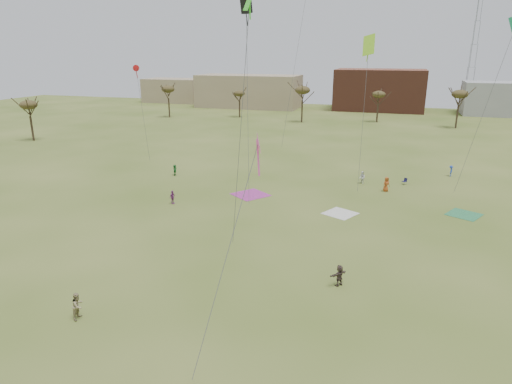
% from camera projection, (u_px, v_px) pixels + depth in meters
% --- Properties ---
extents(ground, '(260.00, 260.00, 0.00)m').
position_uv_depth(ground, '(200.00, 327.00, 28.50)').
color(ground, '#40571B').
rests_on(ground, ground).
extents(spectator_fore_b, '(0.77, 0.95, 1.85)m').
position_uv_depth(spectator_fore_b, '(78.00, 306.00, 29.23)').
color(spectator_fore_b, '#9A8D62').
rests_on(spectator_fore_b, ground).
extents(spectator_fore_c, '(1.36, 1.51, 1.67)m').
position_uv_depth(spectator_fore_c, '(339.00, 275.00, 33.38)').
color(spectator_fore_c, '#513F39').
rests_on(spectator_fore_c, ground).
extents(spectator_mid_d, '(0.54, 0.99, 1.60)m').
position_uv_depth(spectator_mid_d, '(172.00, 197.00, 51.54)').
color(spectator_mid_d, '#8A3983').
rests_on(spectator_mid_d, ground).
extents(spectator_mid_e, '(1.03, 1.01, 1.68)m').
position_uv_depth(spectator_mid_e, '(362.00, 178.00, 59.40)').
color(spectator_mid_e, silver).
rests_on(spectator_mid_e, ground).
extents(flyer_far_a, '(1.01, 1.49, 1.55)m').
position_uv_depth(flyer_far_a, '(175.00, 170.00, 63.55)').
color(flyer_far_a, '#277631').
rests_on(flyer_far_a, ground).
extents(flyer_far_b, '(1.08, 1.03, 1.86)m').
position_uv_depth(flyer_far_b, '(386.00, 184.00, 56.10)').
color(flyer_far_b, '#A74B1C').
rests_on(flyer_far_b, ground).
extents(flyer_far_c, '(0.70, 1.07, 1.55)m').
position_uv_depth(flyer_far_c, '(451.00, 171.00, 63.01)').
color(flyer_far_c, '#2343A0').
rests_on(flyer_far_c, ground).
extents(blanket_cream, '(4.12, 4.12, 0.03)m').
position_uv_depth(blanket_cream, '(340.00, 214.00, 48.60)').
color(blanket_cream, silver).
rests_on(blanket_cream, ground).
extents(blanket_plum, '(5.33, 5.33, 0.03)m').
position_uv_depth(blanket_plum, '(250.00, 195.00, 55.02)').
color(blanket_plum, '#AA3491').
rests_on(blanket_plum, ground).
extents(blanket_olive, '(4.20, 4.20, 0.03)m').
position_uv_depth(blanket_olive, '(464.00, 215.00, 48.27)').
color(blanket_olive, '#2E7E4D').
rests_on(blanket_olive, ground).
extents(camp_chair_right, '(0.74, 0.74, 0.87)m').
position_uv_depth(camp_chair_right, '(404.00, 183.00, 59.21)').
color(camp_chair_right, '#18163D').
rests_on(camp_chair_right, ground).
extents(kites_aloft, '(61.35, 61.13, 27.78)m').
position_uv_depth(kites_aloft, '(289.00, 21.00, 49.31)').
color(kites_aloft, red).
rests_on(kites_aloft, ground).
extents(tree_line, '(117.44, 49.32, 8.91)m').
position_uv_depth(tree_line, '(335.00, 98.00, 99.14)').
color(tree_line, '#3A2B1E').
rests_on(tree_line, ground).
extents(building_tan, '(32.00, 14.00, 10.00)m').
position_uv_depth(building_tan, '(249.00, 91.00, 141.66)').
color(building_tan, '#937F60').
rests_on(building_tan, ground).
extents(building_brick, '(26.00, 16.00, 12.00)m').
position_uv_depth(building_brick, '(380.00, 90.00, 134.39)').
color(building_brick, brown).
rests_on(building_brick, ground).
extents(building_grey, '(24.00, 12.00, 9.00)m').
position_uv_depth(building_grey, '(509.00, 99.00, 122.94)').
color(building_grey, gray).
rests_on(building_grey, ground).
extents(building_tan_west, '(20.00, 12.00, 8.00)m').
position_uv_depth(building_tan_west, '(175.00, 90.00, 156.96)').
color(building_tan_west, '#937F60').
rests_on(building_tan_west, ground).
extents(radio_tower, '(1.51, 1.72, 41.00)m').
position_uv_depth(radio_tower, '(474.00, 44.00, 127.77)').
color(radio_tower, '#9EA3A8').
rests_on(radio_tower, ground).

